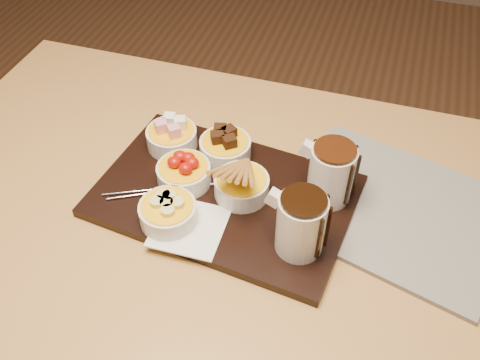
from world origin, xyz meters
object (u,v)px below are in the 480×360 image
(bowl_strawberries, at_px, (184,174))
(pitcher_milk_chocolate, at_px, (331,174))
(serving_board, at_px, (225,196))
(pitcher_dark_chocolate, at_px, (301,225))
(dining_table, at_px, (211,234))
(newspaper, at_px, (393,209))

(bowl_strawberries, xyz_separation_m, pitcher_milk_chocolate, (0.26, 0.05, 0.04))
(serving_board, height_order, pitcher_dark_chocolate, pitcher_dark_chocolate)
(dining_table, xyz_separation_m, pitcher_milk_chocolate, (0.21, 0.06, 0.17))
(bowl_strawberries, bearing_deg, newspaper, 9.19)
(serving_board, height_order, bowl_strawberries, bowl_strawberries)
(pitcher_milk_chocolate, bearing_deg, newspaper, 14.02)
(dining_table, bearing_deg, serving_board, 26.81)
(bowl_strawberries, bearing_deg, dining_table, -17.78)
(bowl_strawberries, distance_m, newspaper, 0.39)
(bowl_strawberries, height_order, newspaper, bowl_strawberries)
(pitcher_milk_chocolate, xyz_separation_m, newspaper, (0.12, 0.02, -0.07))
(dining_table, relative_size, bowl_strawberries, 12.00)
(pitcher_dark_chocolate, relative_size, newspaper, 0.29)
(newspaper, bearing_deg, bowl_strawberries, -155.79)
(bowl_strawberries, bearing_deg, pitcher_milk_chocolate, 9.93)
(dining_table, relative_size, newspaper, 3.12)
(newspaper, bearing_deg, serving_board, -152.68)
(serving_board, height_order, newspaper, serving_board)
(serving_board, xyz_separation_m, newspaper, (0.30, 0.07, -0.00))
(pitcher_milk_chocolate, height_order, newspaper, pitcher_milk_chocolate)
(pitcher_dark_chocolate, distance_m, pitcher_milk_chocolate, 0.13)
(dining_table, xyz_separation_m, bowl_strawberries, (-0.05, 0.02, 0.14))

